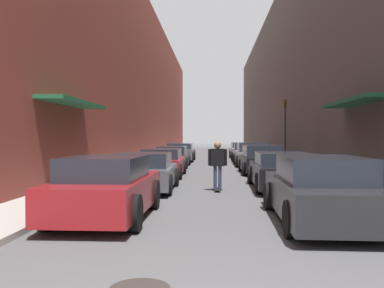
% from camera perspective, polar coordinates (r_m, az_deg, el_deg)
% --- Properties ---
extents(ground, '(153.43, 153.43, 0.00)m').
position_cam_1_polar(ground, '(30.10, 2.77, -2.37)').
color(ground, '#515154').
extents(curb_strip_left, '(1.80, 69.74, 0.12)m').
position_cam_1_polar(curb_strip_left, '(37.31, -3.70, -1.64)').
color(curb_strip_left, '#A3A099').
rests_on(curb_strip_left, ground).
extents(curb_strip_right, '(1.80, 69.74, 0.12)m').
position_cam_1_polar(curb_strip_right, '(37.30, 9.27, -1.65)').
color(curb_strip_right, '#A3A099').
rests_on(curb_strip_right, ground).
extents(building_row_left, '(4.90, 69.74, 12.81)m').
position_cam_1_polar(building_row_left, '(38.00, -8.10, 7.98)').
color(building_row_left, brown).
rests_on(building_row_left, ground).
extents(building_row_right, '(4.90, 69.74, 13.23)m').
position_cam_1_polar(building_row_right, '(38.01, 13.69, 8.28)').
color(building_row_right, '#564C47').
rests_on(building_row_right, ground).
extents(parked_car_left_0, '(1.85, 4.13, 1.33)m').
position_cam_1_polar(parked_car_left_0, '(9.27, -11.27, -5.83)').
color(parked_car_left_0, maroon).
rests_on(parked_car_left_0, ground).
extents(parked_car_left_1, '(2.09, 3.95, 1.23)m').
position_cam_1_polar(parked_car_left_1, '(13.96, -6.52, -3.75)').
color(parked_car_left_1, '#515459').
rests_on(parked_car_left_1, ground).
extents(parked_car_left_2, '(1.93, 4.31, 1.22)m').
position_cam_1_polar(parked_car_left_2, '(18.82, -4.00, -2.53)').
color(parked_car_left_2, maroon).
rests_on(parked_car_left_2, ground).
extents(parked_car_left_3, '(1.93, 4.64, 1.20)m').
position_cam_1_polar(parked_car_left_3, '(24.83, -2.62, -1.73)').
color(parked_car_left_3, '#232326').
rests_on(parked_car_left_3, ground).
extents(parked_car_left_4, '(2.03, 4.73, 1.29)m').
position_cam_1_polar(parked_car_left_4, '(30.64, -1.57, -1.11)').
color(parked_car_left_4, '#515459').
rests_on(parked_car_left_4, ground).
extents(parked_car_right_0, '(1.85, 4.69, 1.35)m').
position_cam_1_polar(parked_car_right_0, '(9.09, 16.65, -5.97)').
color(parked_car_right_0, '#232326').
rests_on(parked_car_right_0, ground).
extents(parked_car_right_1, '(2.01, 4.73, 1.23)m').
position_cam_1_polar(parked_car_right_1, '(14.66, 11.87, -3.51)').
color(parked_car_right_1, black).
rests_on(parked_car_right_1, ground).
extents(parked_car_right_2, '(1.98, 4.04, 1.36)m').
position_cam_1_polar(parked_car_right_2, '(20.51, 9.22, -2.13)').
color(parked_car_right_2, black).
rests_on(parked_car_right_2, ground).
extents(parked_car_right_3, '(2.06, 4.32, 1.42)m').
position_cam_1_polar(parked_car_right_3, '(25.86, 7.99, -1.42)').
color(parked_car_right_3, gray).
rests_on(parked_car_right_3, ground).
extents(parked_car_right_4, '(1.98, 3.98, 1.35)m').
position_cam_1_polar(parked_car_right_4, '(30.75, 7.18, -1.11)').
color(parked_car_right_4, navy).
rests_on(parked_car_right_4, ground).
extents(parked_car_right_5, '(1.86, 4.32, 1.30)m').
position_cam_1_polar(parked_car_right_5, '(35.88, 6.53, -0.84)').
color(parked_car_right_5, '#B7B7BC').
rests_on(parked_car_right_5, ground).
extents(skateboarder, '(0.61, 0.78, 1.60)m').
position_cam_1_polar(skateboarder, '(13.72, 3.43, -2.23)').
color(skateboarder, black).
rests_on(skateboarder, ground).
extents(traffic_light, '(0.16, 0.22, 3.80)m').
position_cam_1_polar(traffic_light, '(25.70, 12.32, 2.49)').
color(traffic_light, '#2D2D2D').
rests_on(traffic_light, curb_strip_right).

